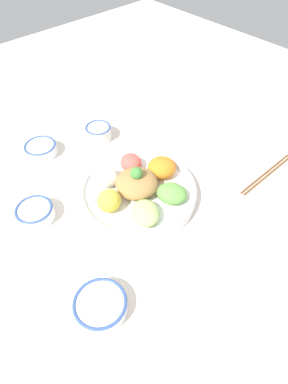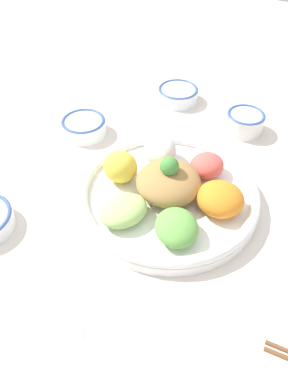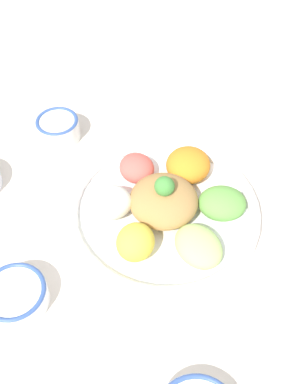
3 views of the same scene
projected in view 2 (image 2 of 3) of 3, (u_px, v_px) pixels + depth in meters
name	position (u px, v px, depth m)	size (l,w,h in m)	color
ground_plane	(148.00, 195.00, 0.72)	(2.40, 2.40, 0.00)	silver
salad_platter	(167.00, 192.00, 0.68)	(0.33, 0.33, 0.10)	white
sauce_bowl_red	(245.00, 122.00, 0.84)	(0.08, 0.08, 0.05)	white
rice_bowl_blue	(84.00, 126.00, 0.84)	(0.10, 0.10, 0.04)	white
sauce_bowl_dark	(178.00, 94.00, 0.94)	(0.10, 0.10, 0.04)	white
serving_spoon_main	(78.00, 341.00, 0.51)	(0.08, 0.13, 0.01)	beige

